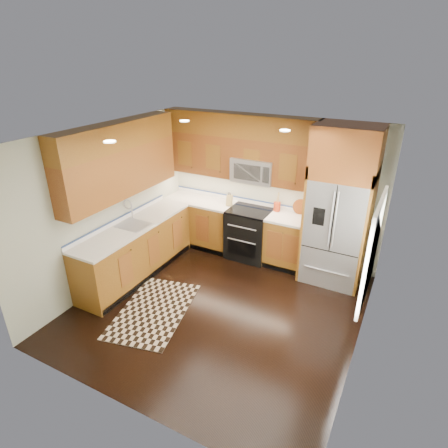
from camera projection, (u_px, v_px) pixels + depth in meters
The scene contains 16 objects.
ground at pixel (218, 308), 5.70m from camera, with size 4.00×4.00×0.00m, color black.
wall_back at pixel (271, 188), 6.76m from camera, with size 4.00×0.02×2.60m, color #B1B5A2.
wall_left at pixel (108, 206), 5.99m from camera, with size 0.02×4.00×2.60m, color #B1B5A2.
wall_right at pixel (370, 266), 4.31m from camera, with size 0.02×4.00×2.60m, color #B1B5A2.
window at pixel (372, 251), 4.44m from camera, with size 0.04×1.10×1.30m.
base_cabinets at pixel (182, 240), 6.75m from camera, with size 2.85×3.00×0.90m.
countertop at pixel (191, 216), 6.59m from camera, with size 2.86×3.01×0.04m.
upper_cabinets at pixel (188, 152), 6.20m from camera, with size 2.85×3.00×1.15m.
range at pixel (249, 234), 6.95m from camera, with size 0.76×0.67×0.95m.
microwave at pixel (254, 170), 6.55m from camera, with size 0.76×0.40×0.42m.
refrigerator at pixel (339, 208), 5.91m from camera, with size 0.98×0.75×2.60m.
sink_faucet at pixel (133, 221), 6.19m from camera, with size 0.54×0.44×0.37m.
rug at pixel (154, 310), 5.63m from camera, with size 0.95×1.58×0.01m, color black.
knife_block at pixel (229, 200), 6.93m from camera, with size 0.11×0.14×0.25m.
utensil_crock at pixel (277, 205), 6.68m from camera, with size 0.15×0.15×0.35m.
cutting_board at pixel (300, 213), 6.61m from camera, with size 0.27×0.27×0.02m, color brown.
Camera 1 is at (2.23, -4.06, 3.56)m, focal length 30.00 mm.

